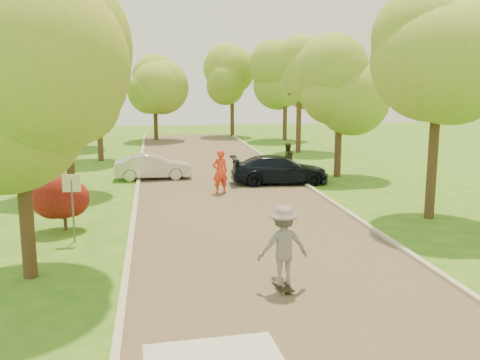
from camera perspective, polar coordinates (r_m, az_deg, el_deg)
ground at (r=14.23m, az=4.62°, el=-10.18°), size 100.00×100.00×0.00m
road at (r=21.75m, az=-0.42°, el=-2.84°), size 8.00×60.00×0.01m
curb_left at (r=21.51m, az=-11.16°, el=-3.04°), size 0.18×60.00×0.12m
curb_right at (r=22.70m, az=9.74°, el=-2.28°), size 0.18×60.00×0.12m
street_sign at (r=17.45m, az=-17.48°, el=-1.41°), size 0.55×0.06×2.17m
red_shrub at (r=19.07m, az=-18.27°, el=-1.90°), size 1.70×1.70×1.95m
tree_l_mida at (r=14.24m, az=-21.99°, el=10.39°), size 4.71×4.60×7.39m
tree_l_midb at (r=25.17m, az=-17.63°, el=9.02°), size 4.30×4.20×6.62m
tree_l_far at (r=35.06m, az=-14.66°, el=10.88°), size 4.92×4.80×7.79m
tree_r_mida at (r=20.66m, az=20.98°, el=11.26°), size 5.13×5.00×7.95m
tree_r_midb at (r=28.66m, az=11.00°, el=10.02°), size 4.51×4.40×7.01m
tree_r_far at (r=38.38m, az=6.73°, el=11.62°), size 5.33×5.20×8.34m
tree_bg_a at (r=43.27m, az=-16.89°, el=10.43°), size 5.12×5.00×7.72m
tree_bg_b at (r=46.36m, az=5.16°, el=11.08°), size 5.12×5.00×7.95m
tree_bg_c at (r=46.92m, az=-8.84°, el=10.36°), size 4.92×4.80×7.33m
tree_bg_d at (r=49.48m, az=-0.59°, el=10.82°), size 5.12×5.00×7.72m
silver_sedan at (r=28.13m, az=-9.25°, el=1.42°), size 3.97×1.44×1.30m
dark_sedan at (r=26.60m, az=4.25°, el=1.12°), size 4.96×2.25×1.41m
longboard at (r=13.37m, az=4.56°, el=-11.05°), size 0.37×1.03×0.12m
skateboarder at (r=13.04m, az=4.62°, el=-6.96°), size 1.33×0.84×1.96m
person_striped at (r=24.13m, az=-2.14°, el=0.89°), size 0.83×0.65×1.99m
person_olive at (r=28.75m, az=5.03°, el=2.21°), size 0.93×0.75×1.80m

